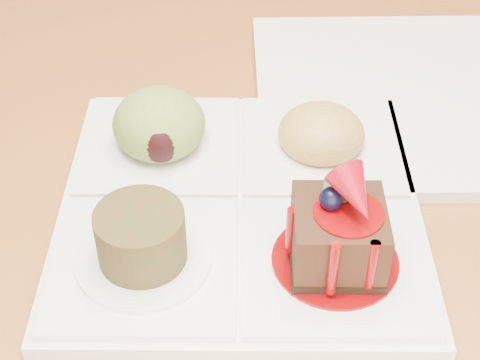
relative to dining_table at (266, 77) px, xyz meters
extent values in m
cube|color=#9D5C28|center=(0.00, 0.00, 0.05)|extent=(1.00, 1.80, 0.04)
cylinder|color=#9D5C28|center=(-0.44, 0.84, -0.33)|extent=(0.06, 0.06, 0.71)
cube|color=white|center=(-0.07, -0.29, 0.07)|extent=(0.31, 0.31, 0.01)
cube|color=white|center=(-0.01, -0.37, 0.08)|extent=(0.15, 0.15, 0.01)
cube|color=white|center=(-0.14, -0.35, 0.08)|extent=(0.15, 0.15, 0.01)
cube|color=white|center=(-0.13, -0.21, 0.08)|extent=(0.15, 0.15, 0.01)
cube|color=white|center=(0.01, -0.23, 0.08)|extent=(0.15, 0.15, 0.01)
cylinder|color=#6D0405|center=(-0.01, -0.37, 0.09)|extent=(0.09, 0.09, 0.00)
cube|color=black|center=(-0.01, -0.37, 0.09)|extent=(0.07, 0.07, 0.01)
cube|color=#311C0D|center=(-0.01, -0.37, 0.11)|extent=(0.07, 0.07, 0.04)
cylinder|color=#6D0405|center=(-0.01, -0.37, 0.13)|extent=(0.05, 0.05, 0.00)
sphere|color=black|center=(-0.01, -0.36, 0.14)|extent=(0.02, 0.02, 0.02)
cone|color=maroon|center=(0.00, -0.37, 0.15)|extent=(0.04, 0.05, 0.04)
cube|color=#114210|center=(-0.01, -0.35, 0.14)|extent=(0.01, 0.02, 0.01)
cube|color=#114210|center=(-0.01, -0.35, 0.14)|extent=(0.02, 0.02, 0.01)
cylinder|color=#6D0405|center=(-0.02, -0.40, 0.11)|extent=(0.01, 0.01, 0.05)
cylinder|color=#6D0405|center=(0.01, -0.40, 0.11)|extent=(0.01, 0.01, 0.04)
cylinder|color=#6D0405|center=(-0.04, -0.36, 0.11)|extent=(0.01, 0.01, 0.04)
cylinder|color=white|center=(-0.14, -0.35, 0.09)|extent=(0.10, 0.10, 0.00)
cylinder|color=#4C2B15|center=(-0.14, -0.35, 0.11)|extent=(0.06, 0.06, 0.04)
cylinder|color=#441B0E|center=(-0.14, -0.35, 0.12)|extent=(0.05, 0.05, 0.00)
ellipsoid|color=olive|center=(-0.13, -0.21, 0.10)|extent=(0.08, 0.08, 0.06)
ellipsoid|color=black|center=(-0.13, -0.24, 0.10)|extent=(0.04, 0.03, 0.03)
ellipsoid|color=gold|center=(0.01, -0.23, 0.09)|extent=(0.07, 0.07, 0.04)
cube|color=#D2550F|center=(0.03, -0.23, 0.10)|extent=(0.02, 0.02, 0.02)
cube|color=#3B6D17|center=(0.01, -0.22, 0.10)|extent=(0.02, 0.02, 0.02)
cube|color=#D2550F|center=(-0.01, -0.23, 0.10)|extent=(0.02, 0.02, 0.02)
cube|color=#3B6D17|center=(0.00, -0.24, 0.10)|extent=(0.02, 0.02, 0.02)
cube|color=#D2550F|center=(0.02, -0.25, 0.10)|extent=(0.02, 0.02, 0.02)
cube|color=white|center=(0.11, -0.16, 0.07)|extent=(0.31, 0.31, 0.01)
camera|label=1|loc=(-0.12, -0.71, 0.47)|focal=55.00mm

